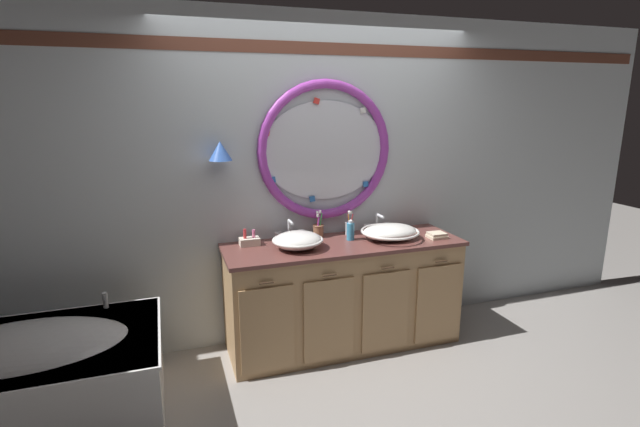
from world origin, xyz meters
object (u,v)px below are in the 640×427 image
(toiletry_basket, at_px, (249,241))
(sink_basin_right, at_px, (390,232))
(folded_hand_towel, at_px, (437,235))
(toothbrush_holder_left, at_px, (318,230))
(bathtub, at_px, (27,379))
(soap_dispenser, at_px, (351,231))
(sink_basin_left, at_px, (298,240))
(toothbrush_holder_right, at_px, (349,227))

(toiletry_basket, bearing_deg, sink_basin_right, -10.15)
(sink_basin_right, relative_size, folded_hand_towel, 3.32)
(toothbrush_holder_left, xyz_separation_m, toiletry_basket, (-0.57, -0.04, -0.02))
(sink_basin_right, bearing_deg, folded_hand_towel, -14.61)
(toiletry_basket, bearing_deg, folded_hand_towel, -11.29)
(bathtub, xyz_separation_m, sink_basin_right, (2.54, 0.34, 0.59))
(bathtub, xyz_separation_m, toiletry_basket, (1.45, 0.53, 0.56))
(soap_dispenser, bearing_deg, folded_hand_towel, -14.37)
(sink_basin_right, bearing_deg, toothbrush_holder_left, 155.51)
(sink_basin_left, relative_size, toothbrush_holder_left, 1.75)
(toothbrush_holder_left, bearing_deg, sink_basin_left, -135.35)
(toothbrush_holder_right, xyz_separation_m, soap_dispenser, (-0.05, -0.15, 0.01))
(toothbrush_holder_left, distance_m, toiletry_basket, 0.57)
(toothbrush_holder_right, height_order, toiletry_basket, toothbrush_holder_right)
(sink_basin_left, bearing_deg, bathtub, -169.29)
(toothbrush_holder_left, bearing_deg, sink_basin_right, -24.49)
(toothbrush_holder_right, distance_m, soap_dispenser, 0.16)
(sink_basin_left, distance_m, toothbrush_holder_right, 0.56)
(toothbrush_holder_right, bearing_deg, sink_basin_left, -156.04)
(folded_hand_towel, height_order, toiletry_basket, toiletry_basket)
(sink_basin_right, relative_size, toothbrush_holder_right, 2.32)
(sink_basin_right, xyz_separation_m, folded_hand_towel, (0.37, -0.10, -0.04))
(toothbrush_holder_left, xyz_separation_m, soap_dispenser, (0.22, -0.16, 0.02))
(bathtub, distance_m, toothbrush_holder_left, 2.17)
(bathtub, height_order, sink_basin_right, sink_basin_right)
(sink_basin_left, height_order, soap_dispenser, soap_dispenser)
(sink_basin_left, bearing_deg, toothbrush_holder_left, 44.65)
(bathtub, distance_m, soap_dispenser, 2.34)
(toothbrush_holder_right, xyz_separation_m, toiletry_basket, (-0.83, -0.03, -0.03))
(bathtub, height_order, sink_basin_left, sink_basin_left)
(toothbrush_holder_left, bearing_deg, toothbrush_holder_right, -2.72)
(toothbrush_holder_left, bearing_deg, soap_dispenser, -36.81)
(toothbrush_holder_right, height_order, soap_dispenser, toothbrush_holder_right)
(folded_hand_towel, bearing_deg, soap_dispenser, 165.63)
(sink_basin_right, xyz_separation_m, toothbrush_holder_left, (-0.52, 0.24, -0.00))
(toothbrush_holder_right, relative_size, folded_hand_towel, 1.43)
(bathtub, bearing_deg, soap_dispenser, 10.48)
(bathtub, relative_size, folded_hand_towel, 10.91)
(sink_basin_left, relative_size, folded_hand_towel, 2.73)
(sink_basin_left, distance_m, toiletry_basket, 0.38)
(toothbrush_holder_left, height_order, soap_dispenser, toothbrush_holder_left)
(sink_basin_right, relative_size, toothbrush_holder_left, 2.12)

